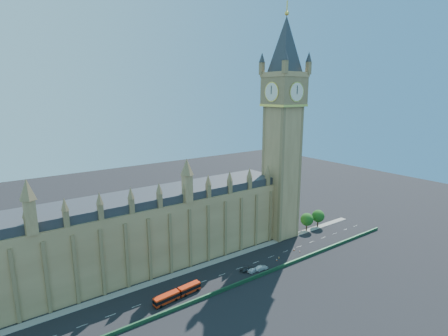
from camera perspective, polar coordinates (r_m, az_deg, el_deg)
ground at (r=132.65m, az=1.13°, el=-16.52°), size 400.00×400.00×0.00m
palace_westminster at (r=133.12m, az=-13.52°, el=-10.16°), size 120.00×20.00×28.00m
elizabeth_tower at (r=152.14m, az=9.65°, el=8.59°), size 20.59×20.59×105.00m
bridge_parapet at (r=126.20m, az=3.70°, el=-17.85°), size 160.00×0.60×1.20m
kerb_north at (r=139.43m, az=-1.29°, el=-14.96°), size 160.00×3.00×0.16m
tree_east_near at (r=170.00m, az=13.41°, el=-8.11°), size 6.00×6.00×8.50m
tree_east_far at (r=175.84m, az=15.14°, el=-7.51°), size 6.00×6.00×8.50m
red_bus at (r=118.28m, az=-7.60°, el=-19.68°), size 16.84×4.02×2.84m
car_grey at (r=132.80m, az=3.67°, el=-16.12°), size 4.72×1.94×1.60m
car_silver at (r=133.96m, az=6.15°, el=-15.90°), size 5.02×2.21×1.60m
car_white at (r=132.40m, az=4.78°, el=-16.28°), size 5.04×2.48×1.41m
cone_a at (r=143.18m, az=8.95°, el=-14.22°), size 0.51×0.51×0.74m
cone_b at (r=149.73m, az=12.27°, el=-13.15°), size 0.51×0.51×0.63m
cone_c at (r=141.24m, az=8.60°, el=-14.61°), size 0.55×0.55×0.72m
cone_d at (r=150.53m, az=11.37°, el=-12.93°), size 0.57×0.57×0.79m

